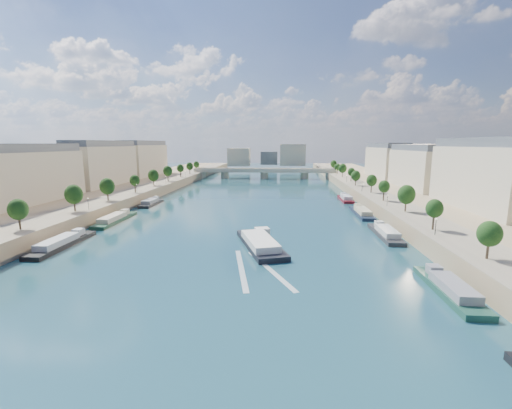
# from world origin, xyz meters

# --- Properties ---
(ground) EXTENTS (700.00, 700.00, 0.00)m
(ground) POSITION_xyz_m (0.00, 100.00, 0.00)
(ground) COLOR #0C3236
(ground) RESTS_ON ground
(quay_left) EXTENTS (44.00, 520.00, 5.00)m
(quay_left) POSITION_xyz_m (-72.00, 100.00, 2.50)
(quay_left) COLOR #9E8460
(quay_left) RESTS_ON ground
(quay_right) EXTENTS (44.00, 520.00, 5.00)m
(quay_right) POSITION_xyz_m (72.00, 100.00, 2.50)
(quay_right) COLOR #9E8460
(quay_right) RESTS_ON ground
(pave_left) EXTENTS (14.00, 520.00, 0.10)m
(pave_left) POSITION_xyz_m (-57.00, 100.00, 5.05)
(pave_left) COLOR gray
(pave_left) RESTS_ON quay_left
(pave_right) EXTENTS (14.00, 520.00, 0.10)m
(pave_right) POSITION_xyz_m (57.00, 100.00, 5.05)
(pave_right) COLOR gray
(pave_right) RESTS_ON quay_right
(trees_left) EXTENTS (4.80, 268.80, 8.26)m
(trees_left) POSITION_xyz_m (-55.00, 102.00, 10.48)
(trees_left) COLOR #382B1E
(trees_left) RESTS_ON ground
(trees_right) EXTENTS (4.80, 268.80, 8.26)m
(trees_right) POSITION_xyz_m (55.00, 110.00, 10.48)
(trees_right) COLOR #382B1E
(trees_right) RESTS_ON ground
(lamps_left) EXTENTS (0.36, 200.36, 4.28)m
(lamps_left) POSITION_xyz_m (-52.50, 90.00, 7.78)
(lamps_left) COLOR black
(lamps_left) RESTS_ON ground
(lamps_right) EXTENTS (0.36, 200.36, 4.28)m
(lamps_right) POSITION_xyz_m (52.50, 105.00, 7.78)
(lamps_right) COLOR black
(lamps_right) RESTS_ON ground
(buildings_left) EXTENTS (16.00, 226.00, 23.20)m
(buildings_left) POSITION_xyz_m (-85.00, 112.00, 16.45)
(buildings_left) COLOR beige
(buildings_left) RESTS_ON ground
(buildings_right) EXTENTS (16.00, 226.00, 23.20)m
(buildings_right) POSITION_xyz_m (85.00, 112.00, 16.45)
(buildings_right) COLOR beige
(buildings_right) RESTS_ON ground
(skyline) EXTENTS (79.00, 42.00, 22.00)m
(skyline) POSITION_xyz_m (3.19, 319.52, 14.66)
(skyline) COLOR beige
(skyline) RESTS_ON ground
(bridge) EXTENTS (112.00, 12.00, 8.15)m
(bridge) POSITION_xyz_m (0.00, 232.17, 5.08)
(bridge) COLOR #C1B79E
(bridge) RESTS_ON ground
(tour_barge) EXTENTS (16.05, 28.79, 3.78)m
(tour_barge) POSITION_xyz_m (8.34, 47.85, 1.04)
(tour_barge) COLOR black
(tour_barge) RESTS_ON ground
(wake) EXTENTS (15.47, 25.76, 0.04)m
(wake) POSITION_xyz_m (8.34, 31.25, 0.02)
(wake) COLOR silver
(wake) RESTS_ON ground
(moored_barges_left) EXTENTS (5.00, 157.02, 3.60)m
(moored_barges_left) POSITION_xyz_m (-45.50, 39.52, 0.84)
(moored_barges_left) COLOR #1C273E
(moored_barges_left) RESTS_ON ground
(moored_barges_right) EXTENTS (5.00, 163.58, 3.60)m
(moored_barges_right) POSITION_xyz_m (45.50, 55.69, 0.84)
(moored_barges_right) COLOR black
(moored_barges_right) RESTS_ON ground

